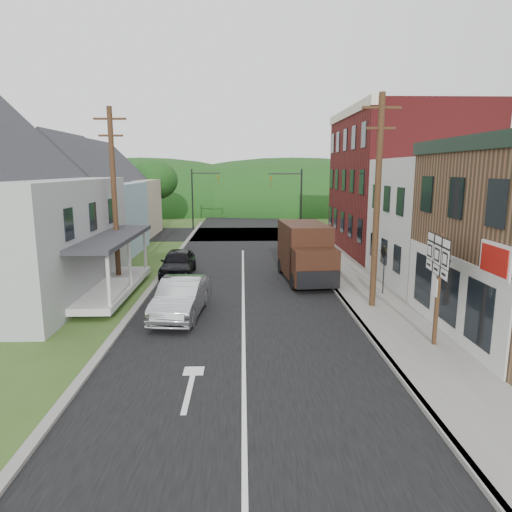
{
  "coord_description": "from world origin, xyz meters",
  "views": [
    {
      "loc": [
        -0.02,
        -15.41,
        5.96
      ],
      "look_at": [
        0.57,
        4.33,
        2.2
      ],
      "focal_mm": 32.0,
      "sensor_mm": 36.0,
      "label": 1
    }
  ],
  "objects": [
    {
      "name": "dark_sedan",
      "position": [
        -3.7,
        10.06,
        0.74
      ],
      "size": [
        1.75,
        4.35,
        1.48
      ],
      "primitive_type": "imported",
      "rotation": [
        0.0,
        0.0,
        -0.0
      ],
      "color": "black",
      "rests_on": "ground"
    },
    {
      "name": "tree_left_d",
      "position": [
        -9.0,
        32.0,
        4.88
      ],
      "size": [
        4.8,
        4.8,
        6.94
      ],
      "color": "#382616",
      "rests_on": "ground"
    },
    {
      "name": "warning_sign",
      "position": [
        6.62,
        5.4,
        1.63
      ],
      "size": [
        0.15,
        0.63,
        2.32
      ],
      "rotation": [
        0.0,
        0.0,
        0.18
      ],
      "color": "black",
      "rests_on": "sidewalk_right"
    },
    {
      "name": "route_sign_cluster",
      "position": [
        6.39,
        -1.0,
        2.6
      ],
      "size": [
        0.29,
        2.16,
        3.78
      ],
      "rotation": [
        0.0,
        0.0,
        -0.1
      ],
      "color": "#472D19",
      "rests_on": "sidewalk_right"
    },
    {
      "name": "utility_pole_left",
      "position": [
        -6.5,
        8.0,
        4.66
      ],
      "size": [
        1.6,
        0.26,
        9.0
      ],
      "color": "#472D19",
      "rests_on": "ground"
    },
    {
      "name": "ground",
      "position": [
        0.0,
        0.0,
        0.0
      ],
      "size": [
        120.0,
        120.0,
        0.0
      ],
      "primitive_type": "plane",
      "color": "#2D4719",
      "rests_on": "ground"
    },
    {
      "name": "sidewalk_right",
      "position": [
        5.9,
        8.0,
        0.07
      ],
      "size": [
        2.8,
        55.0,
        0.15
      ],
      "primitive_type": "cube",
      "color": "slate",
      "rests_on": "ground"
    },
    {
      "name": "house_cream",
      "position": [
        -11.5,
        26.0,
        3.69
      ],
      "size": [
        7.14,
        8.16,
        7.28
      ],
      "color": "beige",
      "rests_on": "ground"
    },
    {
      "name": "traffic_signal_right",
      "position": [
        4.3,
        23.5,
        3.76
      ],
      "size": [
        2.87,
        0.2,
        6.0
      ],
      "color": "black",
      "rests_on": "ground"
    },
    {
      "name": "house_blue",
      "position": [
        -11.0,
        17.0,
        3.69
      ],
      "size": [
        7.14,
        8.16,
        7.28
      ],
      "color": "#93B2C9",
      "rests_on": "ground"
    },
    {
      "name": "road",
      "position": [
        0.0,
        10.0,
        0.0
      ],
      "size": [
        9.0,
        90.0,
        0.02
      ],
      "primitive_type": "cube",
      "color": "black",
      "rests_on": "ground"
    },
    {
      "name": "traffic_signal_left",
      "position": [
        -4.3,
        30.5,
        3.76
      ],
      "size": [
        2.87,
        0.2,
        6.0
      ],
      "color": "black",
      "rests_on": "ground"
    },
    {
      "name": "storefront_red",
      "position": [
        11.3,
        17.0,
        5.0
      ],
      "size": [
        8.0,
        12.0,
        10.0
      ],
      "primitive_type": "cube",
      "color": "maroon",
      "rests_on": "ground"
    },
    {
      "name": "silver_sedan",
      "position": [
        -2.55,
        2.67,
        0.78
      ],
      "size": [
        2.08,
        4.87,
        1.56
      ],
      "primitive_type": "imported",
      "rotation": [
        0.0,
        0.0,
        -0.09
      ],
      "color": "silver",
      "rests_on": "ground"
    },
    {
      "name": "forested_ridge",
      "position": [
        0.0,
        55.0,
        0.0
      ],
      "size": [
        90.0,
        30.0,
        16.0
      ],
      "primitive_type": "ellipsoid",
      "color": "black",
      "rests_on": "ground"
    },
    {
      "name": "storefront_white",
      "position": [
        11.3,
        7.5,
        3.25
      ],
      "size": [
        8.0,
        7.0,
        6.5
      ],
      "primitive_type": "cube",
      "color": "silver",
      "rests_on": "ground"
    },
    {
      "name": "delivery_van",
      "position": [
        3.39,
        8.62,
        1.56
      ],
      "size": [
        2.67,
        5.67,
        3.08
      ],
      "rotation": [
        0.0,
        0.0,
        0.08
      ],
      "color": "black",
      "rests_on": "ground"
    },
    {
      "name": "curb_right",
      "position": [
        4.55,
        8.0,
        0.07
      ],
      "size": [
        0.2,
        55.0,
        0.15
      ],
      "primitive_type": "cube",
      "color": "slate",
      "rests_on": "ground"
    },
    {
      "name": "cross_road",
      "position": [
        0.0,
        27.0,
        0.0
      ],
      "size": [
        60.0,
        9.0,
        0.02
      ],
      "primitive_type": "cube",
      "color": "black",
      "rests_on": "ground"
    },
    {
      "name": "utility_pole_right",
      "position": [
        5.6,
        3.5,
        4.66
      ],
      "size": [
        1.6,
        0.26,
        9.0
      ],
      "color": "#472D19",
      "rests_on": "ground"
    },
    {
      "name": "curb_left",
      "position": [
        -4.65,
        8.0,
        0.06
      ],
      "size": [
        0.3,
        55.0,
        0.12
      ],
      "primitive_type": "cube",
      "color": "slate",
      "rests_on": "ground"
    }
  ]
}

